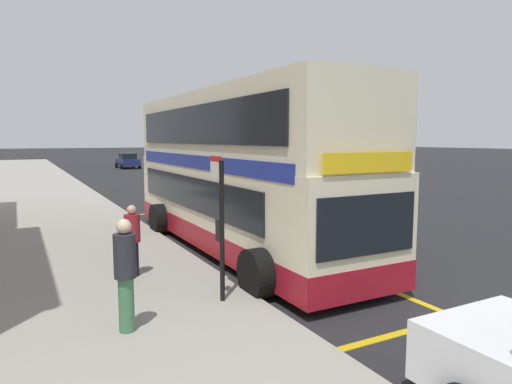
% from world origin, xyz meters
% --- Properties ---
extents(ground_plane, '(260.00, 260.00, 0.00)m').
position_xyz_m(ground_plane, '(0.00, 32.00, 0.00)').
color(ground_plane, black).
extents(pavement_near, '(6.00, 76.00, 0.14)m').
position_xyz_m(pavement_near, '(-7.00, 32.00, 0.07)').
color(pavement_near, gray).
rests_on(pavement_near, ground).
extents(double_decker_bus, '(3.27, 10.88, 4.40)m').
position_xyz_m(double_decker_bus, '(-2.46, 7.99, 2.06)').
color(double_decker_bus, beige).
rests_on(double_decker_bus, ground).
extents(bus_bay_markings, '(2.85, 13.72, 0.01)m').
position_xyz_m(bus_bay_markings, '(-2.58, 8.34, 0.01)').
color(bus_bay_markings, gold).
rests_on(bus_bay_markings, ground).
extents(bus_stop_sign, '(0.09, 0.51, 2.68)m').
position_xyz_m(bus_stop_sign, '(-4.68, 4.03, 1.72)').
color(bus_stop_sign, black).
rests_on(bus_stop_sign, pavement_near).
extents(parked_car_navy_behind, '(2.09, 4.20, 1.62)m').
position_xyz_m(parked_car_navy_behind, '(2.63, 45.66, 0.80)').
color(parked_car_navy_behind, navy).
rests_on(parked_car_navy_behind, ground).
extents(pedestrian_waiting_near_sign, '(0.34, 0.34, 1.78)m').
position_xyz_m(pedestrian_waiting_near_sign, '(-6.55, 3.41, 1.11)').
color(pedestrian_waiting_near_sign, '#3F724C').
rests_on(pedestrian_waiting_near_sign, pavement_near).
extents(pedestrian_further_back, '(0.34, 0.34, 1.57)m').
position_xyz_m(pedestrian_further_back, '(-5.79, 6.27, 0.99)').
color(pedestrian_further_back, black).
rests_on(pedestrian_further_back, pavement_near).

